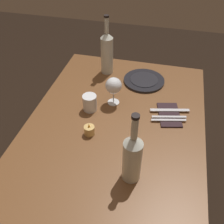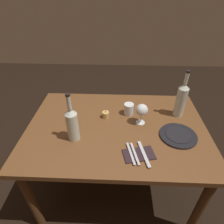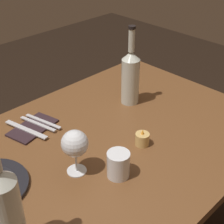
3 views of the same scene
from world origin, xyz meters
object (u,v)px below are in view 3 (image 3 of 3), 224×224
fork_inner (38,124)px  folded_napkin (33,128)px  wine_bottle_second (7,211)px  water_tumbler (118,166)px  wine_glass_left (75,144)px  table_knife (26,129)px  votive_candle (142,139)px  fork_outer (43,121)px  wine_bottle (130,76)px

fork_inner → folded_napkin: bearing=0.0°
wine_bottle_second → folded_napkin: wine_bottle_second is taller
wine_bottle_second → water_tumbler: bearing=-179.4°
wine_glass_left → table_knife: bearing=-90.8°
water_tumbler → wine_glass_left: bearing=-52.1°
votive_candle → fork_outer: size_ratio=0.38×
wine_bottle → folded_napkin: wine_bottle is taller
wine_bottle → wine_bottle_second: bearing=21.4°
folded_napkin → fork_outer: (-0.05, 0.00, 0.01)m
wine_bottle → table_knife: (0.46, -0.13, -0.12)m
wine_bottle → fork_outer: (0.38, -0.13, -0.12)m
fork_outer → table_knife: size_ratio=0.85×
wine_glass_left → votive_candle: 0.29m
folded_napkin → fork_outer: bearing=180.0°
wine_glass_left → wine_bottle: (-0.46, -0.18, 0.01)m
votive_candle → folded_napkin: bearing=-58.2°
wine_glass_left → fork_inner: size_ratio=0.90×
votive_candle → fork_outer: bearing=-64.1°
wine_bottle → folded_napkin: bearing=-16.8°
table_knife → folded_napkin: bearing=180.0°
wine_bottle → water_tumbler: 0.48m
wine_bottle_second → water_tumbler: 0.40m
wine_bottle → table_knife: size_ratio=1.66×
wine_glass_left → water_tumbler: bearing=127.9°
wine_bottle → folded_napkin: size_ratio=1.65×
fork_inner → wine_bottle_second: bearing=49.8°
water_tumbler → votive_candle: size_ratio=1.35×
votive_candle → folded_napkin: votive_candle is taller
wine_bottle_second → wine_bottle: bearing=-158.6°
wine_bottle_second → fork_inner: bearing=-130.2°
wine_bottle → water_tumbler: bearing=38.2°
table_knife → water_tumbler: bearing=100.9°
wine_glass_left → fork_outer: wine_glass_left is taller
folded_napkin → water_tumbler: bearing=96.9°
wine_bottle → votive_candle: bearing=51.2°
wine_bottle → table_knife: bearing=-15.8°
folded_napkin → fork_inner: size_ratio=1.17×
wine_bottle_second → wine_glass_left: bearing=-159.3°
wine_bottle_second → table_knife: (-0.31, -0.43, -0.13)m
water_tumbler → fork_inner: water_tumbler is taller
wine_glass_left → table_knife: size_ratio=0.77×
wine_glass_left → wine_bottle_second: size_ratio=0.43×
table_knife → fork_inner: bearing=180.0°
fork_outer → water_tumbler: bearing=90.2°
wine_glass_left → wine_bottle_second: 0.32m
wine_bottle_second → fork_outer: size_ratio=2.08×
wine_bottle_second → table_knife: size_ratio=1.78×
wine_glass_left → fork_outer: size_ratio=0.90×
water_tumbler → fork_inner: bearing=-86.4°
votive_candle → fork_inner: size_ratio=0.38×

